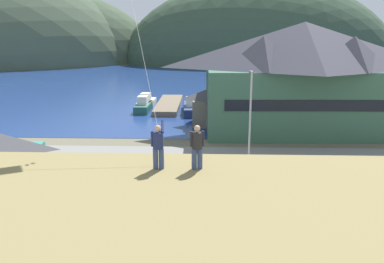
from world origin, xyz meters
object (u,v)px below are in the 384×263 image
Objects in this scene: moored_boat_outer_mooring at (192,108)px; parked_car_lone_by_shed at (270,171)px; storage_shed_waterside at (216,104)px; moored_boat_wharfside at (143,106)px; harbor_lodge at (302,74)px; wharf_dock at (169,105)px; moored_boat_inner_slip at (146,103)px; parking_light_pole at (250,112)px; person_companion at (197,146)px; person_kite_flyer at (158,145)px; parked_car_back_row_left at (133,199)px; parked_car_front_row_end at (248,195)px; parked_car_front_row_silver at (38,205)px.

parked_car_lone_by_shed is (6.46, -25.36, 0.34)m from moored_boat_outer_mooring.
moored_boat_wharfside is at bearing 142.99° from storage_shed_waterside.
harbor_lodge reaches higher than wharf_dock.
parking_light_pole is at bearing -63.28° from moored_boat_inner_slip.
person_kite_flyer is at bearing -178.43° from person_companion.
person_companion reaches higher than parked_car_back_row_left.
person_kite_flyer is at bearing -107.43° from parking_light_pole.
parked_car_front_row_end is at bearing -110.75° from harbor_lodge.
moored_boat_inner_slip is 31.72m from parked_car_lone_by_shed.
person_companion is (3.99, -7.42, 5.61)m from parked_car_back_row_left.
wharf_dock is 1.79× the size of parking_light_pole.
parked_car_front_row_end is at bearing 61.99° from person_kite_flyer.
person_companion is at bearing -110.42° from harbor_lodge.
parked_car_lone_by_shed is at bearing 23.04° from parked_car_front_row_silver.
parked_car_back_row_left is 2.47× the size of person_companion.
person_companion reaches higher than wharf_dock.
wharf_dock is 2.38× the size of moored_boat_wharfside.
moored_boat_outer_mooring is 29.93m from parked_car_front_row_end.
moored_boat_wharfside is at bearing 119.44° from parking_light_pole.
harbor_lodge is at bearing -40.24° from wharf_dock.
parked_car_front_row_end is at bearing -96.25° from parking_light_pole.
moored_boat_outer_mooring is at bearing 75.90° from parked_car_front_row_silver.
moored_boat_wharfside is 29.43m from parked_car_lone_by_shed.
moored_boat_inner_slip is (-9.73, 9.91, -1.66)m from storage_shed_waterside.
moored_boat_wharfside is at bearing -90.66° from moored_boat_inner_slip.
moored_boat_inner_slip is 3.04× the size of person_kite_flyer.
person_kite_flyer is (-12.17, -28.74, 0.41)m from harbor_lodge.
parked_car_front_row_silver is at bearing -156.96° from parked_car_lone_by_shed.
storage_shed_waterside is at bearing 99.66° from parking_light_pole.
moored_boat_wharfside is 31.74m from parked_car_back_row_left.
parked_car_back_row_left reaches higher than wharf_dock.
storage_shed_waterside reaches higher than moored_boat_wharfside.
moored_boat_outer_mooring is 38.44m from person_kite_flyer.
storage_shed_waterside is 0.77× the size of parking_light_pole.
person_companion is at bearing -78.80° from moored_boat_inner_slip.
parking_light_pole is (8.95, -24.69, 4.11)m from wharf_dock.
parked_car_front_row_silver is 0.99× the size of parked_car_lone_by_shed.
parking_light_pole is (7.94, 9.86, 3.40)m from parked_car_back_row_left.
moored_boat_wharfside and moored_boat_outer_mooring have the same top height.
parked_car_front_row_silver reaches higher than wharf_dock.
parked_car_front_row_end is 1.00× the size of parked_car_front_row_silver.
storage_shed_waterside is 14.58m from parking_light_pole.
parked_car_front_row_end is 2.32× the size of person_kite_flyer.
parked_car_front_row_end is at bearing -71.33° from moored_boat_inner_slip.
person_kite_flyer reaches higher than moored_boat_wharfside.
person_kite_flyer reaches higher than parked_car_front_row_silver.
person_kite_flyer is (-4.46, -8.38, 5.62)m from parked_car_front_row_end.
parked_car_front_row_end and parked_car_lone_by_shed have the same top height.
moored_boat_outer_mooring is 1.70× the size of parked_car_lone_by_shed.
moored_boat_outer_mooring is at bearing -48.94° from wharf_dock.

